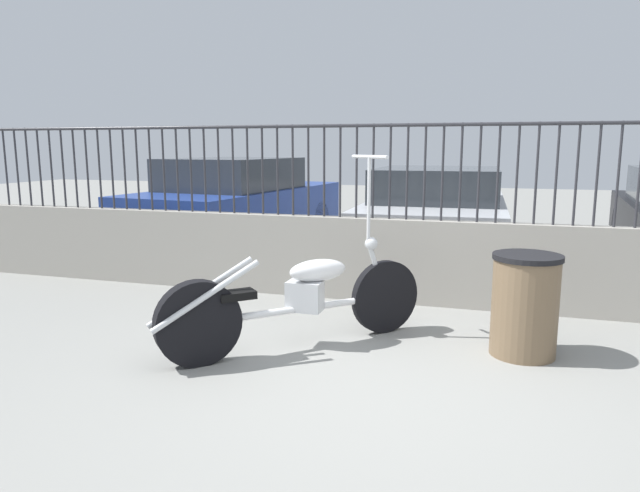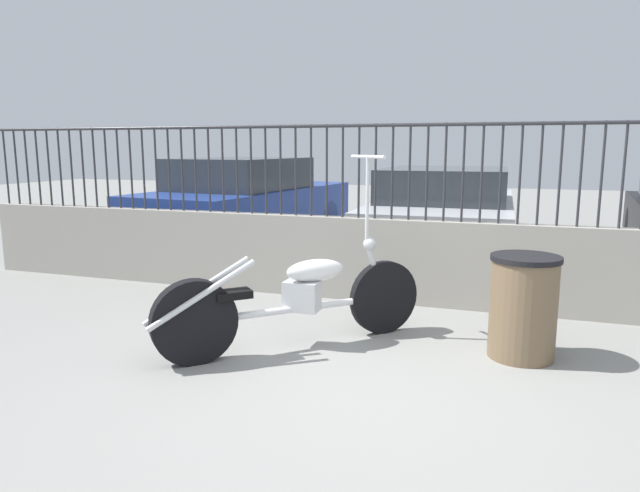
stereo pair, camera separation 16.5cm
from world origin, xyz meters
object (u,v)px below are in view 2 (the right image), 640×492
at_px(trash_bin, 523,307).
at_px(car_blue, 246,202).
at_px(motorcycle_white, 283,301).
at_px(car_silver, 445,212).

bearing_deg(trash_bin, car_blue, 137.04).
bearing_deg(motorcycle_white, car_silver, 35.70).
bearing_deg(car_silver, car_blue, 88.31).
height_order(motorcycle_white, car_silver, motorcycle_white).
bearing_deg(car_blue, car_silver, -84.40).
height_order(car_blue, car_silver, car_blue).
height_order(motorcycle_white, car_blue, motorcycle_white).
bearing_deg(car_silver, trash_bin, -165.99).
xyz_separation_m(motorcycle_white, car_silver, (0.76, 4.34, 0.27)).
distance_m(motorcycle_white, car_blue, 5.03).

